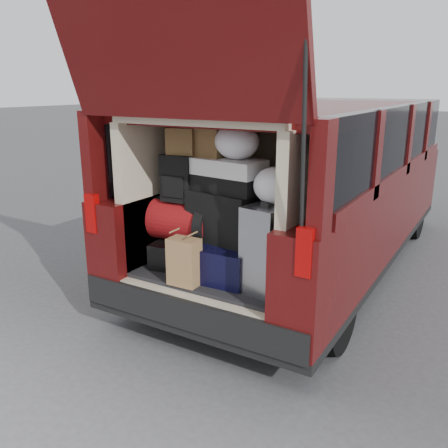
% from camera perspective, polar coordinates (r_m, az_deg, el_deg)
% --- Properties ---
extents(ground, '(80.00, 80.00, 0.00)m').
position_cam_1_polar(ground, '(3.86, -1.46, -14.11)').
color(ground, '#3C3C3F').
rests_on(ground, ground).
extents(minivan, '(1.90, 5.35, 2.77)m').
position_cam_1_polar(minivan, '(5.10, 9.68, 4.25)').
color(minivan, black).
rests_on(minivan, ground).
extents(load_floor, '(1.24, 1.05, 0.55)m').
position_cam_1_polar(load_floor, '(3.94, 0.67, -8.92)').
color(load_floor, black).
rests_on(load_floor, ground).
extents(black_hardshell, '(0.45, 0.56, 0.20)m').
position_cam_1_polar(black_hardshell, '(3.91, -5.07, -3.25)').
color(black_hardshell, black).
rests_on(black_hardshell, load_floor).
extents(navy_hardshell, '(0.52, 0.62, 0.26)m').
position_cam_1_polar(navy_hardshell, '(3.66, 0.48, -4.07)').
color(navy_hardshell, black).
rests_on(navy_hardshell, load_floor).
extents(silver_roller, '(0.32, 0.45, 0.62)m').
position_cam_1_polar(silver_roller, '(3.35, 5.68, -2.81)').
color(silver_roller, silver).
rests_on(silver_roller, load_floor).
extents(kraft_bag, '(0.23, 0.15, 0.35)m').
position_cam_1_polar(kraft_bag, '(3.46, -4.81, -4.55)').
color(kraft_bag, '#A07B48').
rests_on(kraft_bag, load_floor).
extents(red_duffel, '(0.54, 0.38, 0.33)m').
position_cam_1_polar(red_duffel, '(3.79, -4.89, 0.39)').
color(red_duffel, maroon).
rests_on(red_duffel, black_hardshell).
extents(black_soft_case, '(0.57, 0.38, 0.38)m').
position_cam_1_polar(black_soft_case, '(3.59, 0.11, 0.97)').
color(black_soft_case, black).
rests_on(black_soft_case, navy_hardshell).
extents(backpack, '(0.27, 0.17, 0.36)m').
position_cam_1_polar(backpack, '(3.71, -5.47, 5.53)').
color(backpack, black).
rests_on(backpack, red_duffel).
extents(twotone_duffel, '(0.57, 0.35, 0.24)m').
position_cam_1_polar(twotone_duffel, '(3.53, 0.52, 5.89)').
color(twotone_duffel, white).
rests_on(twotone_duffel, black_soft_case).
extents(grocery_sack_lower, '(0.25, 0.22, 0.20)m').
position_cam_1_polar(grocery_sack_lower, '(3.69, -4.90, 9.94)').
color(grocery_sack_lower, brown).
rests_on(grocery_sack_lower, backpack).
extents(grocery_sack_upper, '(0.23, 0.20, 0.22)m').
position_cam_1_polar(grocery_sack_upper, '(3.61, -1.49, 9.85)').
color(grocery_sack_upper, brown).
rests_on(grocery_sack_upper, twotone_duffel).
extents(plastic_bag_center, '(0.37, 0.35, 0.26)m').
position_cam_1_polar(plastic_bag_center, '(3.46, 1.58, 9.92)').
color(plastic_bag_center, white).
rests_on(plastic_bag_center, twotone_duffel).
extents(plastic_bag_right, '(0.33, 0.32, 0.26)m').
position_cam_1_polar(plastic_bag_right, '(3.25, 6.12, 4.61)').
color(plastic_bag_right, white).
rests_on(plastic_bag_right, silver_roller).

